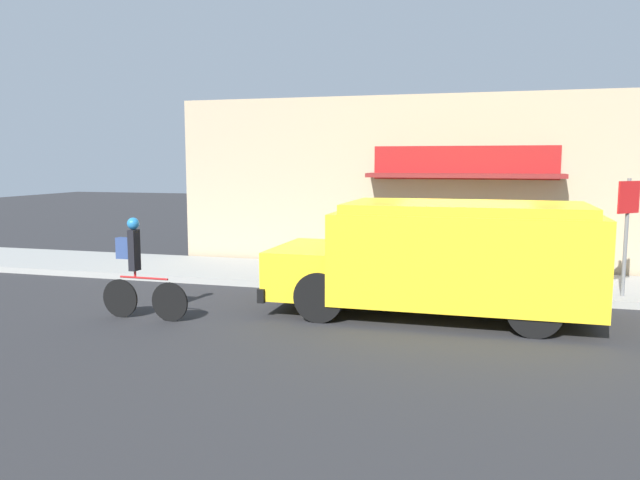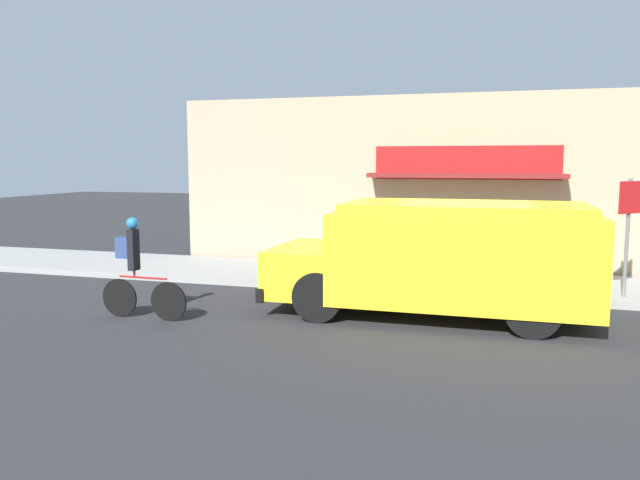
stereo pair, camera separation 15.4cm
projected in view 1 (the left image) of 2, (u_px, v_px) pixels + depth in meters
ground_plane at (461, 300)px, 12.15m from camera, size 70.00×70.00×0.00m
sidewalk at (465, 282)px, 13.50m from camera, size 28.00×2.85×0.14m
storefront at (471, 184)px, 14.79m from camera, size 14.87×0.85×4.27m
school_bus at (445, 256)px, 10.81m from camera, size 5.54×2.83×1.98m
cyclist at (137, 271)px, 10.58m from camera, size 1.63×0.20×1.74m
stop_sign_post at (627, 218)px, 11.61m from camera, size 0.45×0.45×2.23m
trash_bin at (473, 252)px, 14.43m from camera, size 0.48×0.48×0.89m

